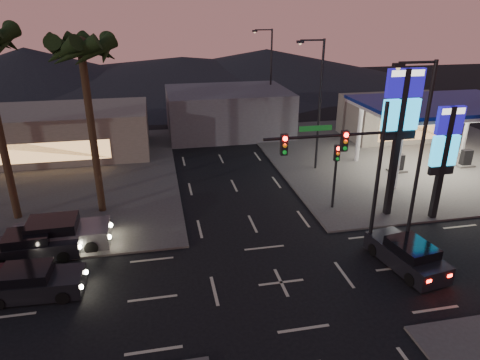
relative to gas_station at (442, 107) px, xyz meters
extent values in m
plane|color=black|center=(-16.00, -12.00, -5.08)|extent=(140.00, 140.00, 0.00)
cube|color=#47443F|center=(0.00, 4.00, -5.02)|extent=(24.00, 24.00, 0.12)
cube|color=#47443F|center=(-32.00, 4.00, -5.02)|extent=(24.00, 24.00, 0.12)
cylinder|color=silver|center=(-5.00, -3.00, -2.58)|extent=(0.36, 0.36, 5.00)
cylinder|color=silver|center=(-5.00, 3.00, -2.58)|extent=(0.36, 0.36, 5.00)
cylinder|color=silver|center=(5.00, 3.00, -2.58)|extent=(0.36, 0.36, 5.00)
cube|color=silver|center=(0.00, 0.00, 0.12)|extent=(12.00, 8.00, 0.50)
cube|color=white|center=(0.00, 0.00, -0.18)|extent=(11.60, 7.60, 0.06)
cube|color=navy|center=(0.00, 0.00, 0.27)|extent=(12.20, 8.20, 0.25)
cube|color=black|center=(-3.00, 0.00, -4.28)|extent=(0.80, 0.50, 1.40)
cube|color=black|center=(3.00, 0.00, -4.28)|extent=(0.80, 0.50, 1.40)
cube|color=#726B5B|center=(2.00, 9.00, -3.08)|extent=(10.00, 6.00, 4.00)
cube|color=black|center=(-7.50, -6.50, -0.58)|extent=(0.35, 0.35, 9.00)
cube|color=#130B82|center=(-7.50, -6.50, 3.12)|extent=(2.20, 0.30, 1.60)
cube|color=white|center=(-7.50, -6.50, 3.67)|extent=(1.98, 0.32, 0.35)
cube|color=#17A0DC|center=(-7.50, -6.50, 1.32)|extent=(2.20, 0.30, 1.80)
cube|color=black|center=(-7.50, -6.50, 0.12)|extent=(2.09, 0.28, 0.50)
cube|color=black|center=(-5.00, -7.50, -1.58)|extent=(0.35, 0.35, 7.00)
cube|color=#130B82|center=(-5.00, -7.50, 1.12)|extent=(1.60, 0.30, 1.60)
cube|color=white|center=(-5.00, -7.50, 1.67)|extent=(1.44, 0.32, 0.35)
cube|color=#17A0DC|center=(-5.00, -7.50, -0.68)|extent=(1.60, 0.30, 1.80)
cube|color=black|center=(-5.00, -7.50, -1.88)|extent=(1.52, 0.28, 0.50)
cylinder|color=black|center=(-10.50, -10.00, -1.08)|extent=(0.20, 0.20, 8.00)
cylinder|color=black|center=(-13.50, -10.00, 1.42)|extent=(6.00, 0.14, 0.14)
cube|color=#0C3F14|center=(-14.00, -10.00, 1.82)|extent=(1.60, 0.05, 0.25)
cube|color=black|center=(-12.50, -10.00, 1.12)|extent=(0.32, 0.25, 1.00)
sphere|color=#FF0C07|center=(-12.50, -10.15, 1.45)|extent=(0.22, 0.22, 0.22)
sphere|color=orange|center=(-12.50, -10.15, 1.12)|extent=(0.20, 0.20, 0.20)
sphere|color=#0CB226|center=(-12.50, -10.15, 0.79)|extent=(0.20, 0.20, 0.20)
cube|color=black|center=(-15.50, -10.00, 1.12)|extent=(0.32, 0.25, 1.00)
sphere|color=#FF0C07|center=(-15.50, -10.15, 1.45)|extent=(0.22, 0.22, 0.22)
sphere|color=orange|center=(-15.50, -10.15, 1.12)|extent=(0.20, 0.20, 0.20)
sphere|color=#0CB226|center=(-15.50, -10.15, 0.79)|extent=(0.20, 0.20, 0.20)
cylinder|color=black|center=(-10.50, -5.00, -3.08)|extent=(0.16, 0.16, 4.00)
cube|color=black|center=(-10.50, -5.00, -1.28)|extent=(0.32, 0.25, 1.00)
sphere|color=#FF0C07|center=(-10.50, -5.15, -0.95)|extent=(0.22, 0.22, 0.22)
sphere|color=orange|center=(-10.50, -5.15, -1.28)|extent=(0.20, 0.20, 0.20)
sphere|color=#0CB226|center=(-10.50, -5.15, -1.61)|extent=(0.20, 0.20, 0.20)
cylinder|color=black|center=(-9.00, -11.00, -0.08)|extent=(0.18, 0.18, 10.00)
cylinder|color=black|center=(-9.90, -11.00, 4.82)|extent=(1.80, 0.12, 0.12)
cube|color=black|center=(-10.80, -11.00, 4.72)|extent=(0.50, 0.25, 0.18)
sphere|color=#FFCC8C|center=(-10.80, -11.00, 4.60)|extent=(0.20, 0.20, 0.20)
cylinder|color=black|center=(-9.00, 2.00, -0.08)|extent=(0.18, 0.18, 10.00)
cylinder|color=black|center=(-9.90, 2.00, 4.82)|extent=(1.80, 0.12, 0.12)
cube|color=black|center=(-10.80, 2.00, 4.72)|extent=(0.50, 0.25, 0.18)
sphere|color=#FFCC8C|center=(-10.80, 2.00, 4.60)|extent=(0.20, 0.20, 0.20)
cylinder|color=black|center=(-9.00, 16.00, -0.08)|extent=(0.18, 0.18, 10.00)
cylinder|color=black|center=(-9.90, 16.00, 4.82)|extent=(1.80, 0.12, 0.12)
cube|color=black|center=(-10.80, 16.00, 4.72)|extent=(0.50, 0.25, 0.18)
sphere|color=#FFCC8C|center=(-10.80, 16.00, 4.60)|extent=(0.20, 0.20, 0.20)
cylinder|color=black|center=(-25.00, -2.50, 0.02)|extent=(0.44, 0.44, 10.20)
sphere|color=black|center=(-25.00, -2.50, 5.12)|extent=(0.90, 0.90, 0.90)
cone|color=black|center=(-23.70, -2.50, 4.82)|extent=(0.90, 2.74, 1.91)
cone|color=black|center=(-24.08, -1.58, 4.82)|extent=(2.57, 2.57, 1.91)
cone|color=black|center=(-25.00, -1.20, 4.82)|extent=(2.74, 0.90, 1.91)
cone|color=black|center=(-25.92, -1.58, 4.82)|extent=(2.57, 2.57, 1.91)
cone|color=black|center=(-26.30, -2.50, 4.82)|extent=(0.90, 2.74, 1.91)
cone|color=black|center=(-25.92, -3.42, 4.82)|extent=(2.57, 2.57, 1.91)
cone|color=black|center=(-25.00, -3.80, 4.82)|extent=(2.74, 0.90, 1.91)
cone|color=black|center=(-24.08, -3.42, 4.82)|extent=(2.57, 2.57, 1.91)
cylinder|color=black|center=(-30.00, -2.50, 0.32)|extent=(0.44, 0.44, 10.80)
cone|color=black|center=(-28.70, -2.50, 5.42)|extent=(0.90, 2.74, 1.91)
cone|color=black|center=(-29.08, -1.58, 5.42)|extent=(2.57, 2.57, 1.91)
cube|color=#726B5B|center=(-30.00, 10.00, -3.08)|extent=(16.00, 8.00, 4.00)
cube|color=#4C4C51|center=(-14.00, 14.00, -2.88)|extent=(12.00, 9.00, 4.40)
cone|color=black|center=(-41.00, 48.00, -2.08)|extent=(40.00, 40.00, 6.00)
cone|color=black|center=(-1.00, 48.00, -2.58)|extent=(50.00, 50.00, 5.00)
cone|color=black|center=(-16.00, 48.00, -3.08)|extent=(60.00, 60.00, 4.00)
cube|color=black|center=(-27.15, -10.66, -4.55)|extent=(4.29, 1.97, 0.86)
cube|color=black|center=(-27.44, -10.64, -3.98)|extent=(2.18, 1.73, 0.62)
cylinder|color=black|center=(-25.77, -9.91, -4.77)|extent=(0.62, 0.26, 0.61)
cylinder|color=black|center=(-25.85, -11.54, -4.77)|extent=(0.62, 0.26, 0.61)
cylinder|color=black|center=(-28.45, -9.78, -4.77)|extent=(0.62, 0.26, 0.61)
sphere|color=#FFF2BF|center=(-25.02, -10.19, -4.49)|extent=(0.21, 0.21, 0.21)
sphere|color=#FFF2BF|center=(-25.08, -11.33, -4.49)|extent=(0.21, 0.21, 0.21)
cylinder|color=black|center=(-28.48, -9.13, -4.79)|extent=(0.59, 0.24, 0.58)
cylinder|color=black|center=(-28.41, -10.67, -4.79)|extent=(0.59, 0.24, 0.58)
sphere|color=#FFF2BF|center=(-27.74, -9.32, -4.52)|extent=(0.20, 0.20, 0.20)
sphere|color=#FFF2BF|center=(-27.70, -10.42, -4.52)|extent=(0.20, 0.20, 0.20)
cube|color=slate|center=(-26.71, -6.56, -4.45)|extent=(5.06, 2.19, 1.03)
cube|color=black|center=(-27.06, -6.56, -3.77)|extent=(2.54, 1.98, 0.74)
cylinder|color=black|center=(-25.13, -5.56, -4.72)|extent=(0.74, 0.29, 0.73)
cylinder|color=black|center=(-25.10, -7.50, -4.72)|extent=(0.74, 0.29, 0.73)
cylinder|color=black|center=(-28.33, -5.61, -4.72)|extent=(0.74, 0.29, 0.73)
cylinder|color=black|center=(-28.30, -7.55, -4.72)|extent=(0.74, 0.29, 0.73)
sphere|color=#FFF2BF|center=(-24.21, -5.83, -4.37)|extent=(0.25, 0.25, 0.25)
sphere|color=#FFF2BF|center=(-24.19, -7.20, -4.37)|extent=(0.25, 0.25, 0.25)
cube|color=#FF140A|center=(-29.24, -5.91, -4.28)|extent=(0.10, 0.29, 0.16)
cube|color=#FF140A|center=(-29.22, -7.28, -4.28)|extent=(0.10, 0.29, 0.16)
cube|color=black|center=(-27.84, -7.31, -4.53)|extent=(4.46, 2.06, 0.89)
cube|color=black|center=(-28.14, -7.33, -3.94)|extent=(2.27, 1.80, 0.65)
cylinder|color=black|center=(-26.50, -6.40, -4.76)|extent=(0.65, 0.27, 0.64)
cylinder|color=black|center=(-26.41, -8.09, -4.76)|extent=(0.65, 0.27, 0.64)
cylinder|color=black|center=(-29.27, -6.54, -4.76)|extent=(0.65, 0.27, 0.64)
cylinder|color=black|center=(-29.19, -8.23, -4.76)|extent=(0.65, 0.27, 0.64)
sphere|color=#FFF2BF|center=(-25.69, -6.61, -4.47)|extent=(0.22, 0.22, 0.22)
sphere|color=#FFF2BF|center=(-25.63, -7.80, -4.47)|extent=(0.22, 0.22, 0.22)
cube|color=black|center=(-9.50, -11.88, -4.53)|extent=(2.52, 4.63, 0.90)
cube|color=black|center=(-9.45, -12.18, -3.93)|extent=(2.02, 2.44, 0.65)
cylinder|color=black|center=(-10.56, -10.63, -4.76)|extent=(0.34, 0.67, 0.64)
cylinder|color=black|center=(-8.88, -10.37, -4.76)|extent=(0.34, 0.67, 0.64)
cylinder|color=black|center=(-10.12, -13.40, -4.76)|extent=(0.34, 0.67, 0.64)
cylinder|color=black|center=(-8.44, -13.13, -4.76)|extent=(0.34, 0.67, 0.64)
cube|color=#FF140A|center=(-9.75, -14.15, -4.38)|extent=(0.26, 0.12, 0.14)
cube|color=#FF140A|center=(-8.56, -13.96, -4.38)|extent=(0.26, 0.12, 0.14)
camera|label=1|loc=(-21.28, -28.20, 7.12)|focal=32.00mm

